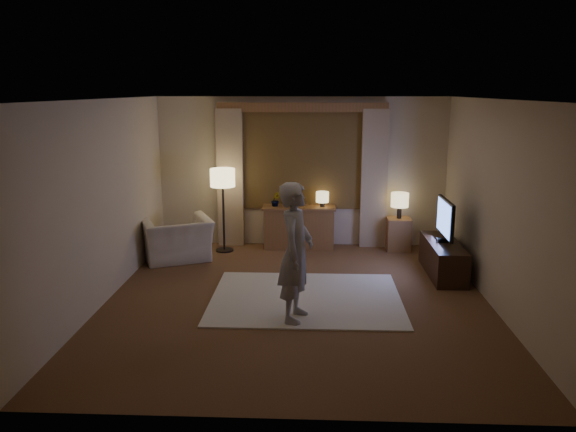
# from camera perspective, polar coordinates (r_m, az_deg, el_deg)

# --- Properties ---
(room) EXTENTS (5.04, 5.54, 2.64)m
(room) POSITION_cam_1_polar(r_m,az_deg,el_deg) (7.61, 1.07, 2.28)
(room) COLOR brown
(room) RESTS_ON ground
(rug) EXTENTS (2.50, 2.00, 0.02)m
(rug) POSITION_cam_1_polar(r_m,az_deg,el_deg) (7.53, 1.84, -8.34)
(rug) COLOR beige
(rug) RESTS_ON floor
(sideboard) EXTENTS (1.20, 0.40, 0.70)m
(sideboard) POSITION_cam_1_polar(r_m,az_deg,el_deg) (9.78, 1.12, -1.26)
(sideboard) COLOR brown
(sideboard) RESTS_ON floor
(picture_frame) EXTENTS (0.16, 0.02, 0.20)m
(picture_frame) POSITION_cam_1_polar(r_m,az_deg,el_deg) (9.68, 1.13, 1.33)
(picture_frame) COLOR brown
(picture_frame) RESTS_ON sideboard
(plant) EXTENTS (0.16, 0.13, 0.30)m
(plant) POSITION_cam_1_polar(r_m,az_deg,el_deg) (9.69, -1.23, 1.64)
(plant) COLOR #999999
(plant) RESTS_ON sideboard
(table_lamp_sideboard) EXTENTS (0.22, 0.22, 0.30)m
(table_lamp_sideboard) POSITION_cam_1_polar(r_m,az_deg,el_deg) (9.66, 3.51, 1.87)
(table_lamp_sideboard) COLOR black
(table_lamp_sideboard) RESTS_ON sideboard
(floor_lamp) EXTENTS (0.42, 0.42, 1.42)m
(floor_lamp) POSITION_cam_1_polar(r_m,az_deg,el_deg) (9.47, -6.65, 3.43)
(floor_lamp) COLOR black
(floor_lamp) RESTS_ON floor
(armchair) EXTENTS (1.35, 1.28, 0.69)m
(armchair) POSITION_cam_1_polar(r_m,az_deg,el_deg) (9.27, -11.25, -2.33)
(armchair) COLOR beige
(armchair) RESTS_ON floor
(side_table) EXTENTS (0.40, 0.40, 0.56)m
(side_table) POSITION_cam_1_polar(r_m,az_deg,el_deg) (9.86, 11.14, -1.81)
(side_table) COLOR brown
(side_table) RESTS_ON floor
(table_lamp_side) EXTENTS (0.30, 0.30, 0.44)m
(table_lamp_side) POSITION_cam_1_polar(r_m,az_deg,el_deg) (9.73, 11.29, 1.54)
(table_lamp_side) COLOR black
(table_lamp_side) RESTS_ON side_table
(tv_stand) EXTENTS (0.45, 1.40, 0.50)m
(tv_stand) POSITION_cam_1_polar(r_m,az_deg,el_deg) (8.72, 15.47, -4.16)
(tv_stand) COLOR black
(tv_stand) RESTS_ON floor
(tv) EXTENTS (0.22, 0.89, 0.64)m
(tv) POSITION_cam_1_polar(r_m,az_deg,el_deg) (8.57, 15.70, -0.29)
(tv) COLOR black
(tv) RESTS_ON tv_stand
(person) EXTENTS (0.52, 0.68, 1.66)m
(person) POSITION_cam_1_polar(r_m,az_deg,el_deg) (6.59, 0.80, -3.69)
(person) COLOR #A8A19B
(person) RESTS_ON rug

